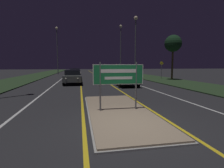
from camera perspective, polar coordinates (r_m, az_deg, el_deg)
name	(u,v)px	position (r m, az deg, el deg)	size (l,w,h in m)	color
ground_plane	(130,126)	(5.95, 5.99, -13.61)	(160.00, 160.00, 0.00)	#232326
median_island	(118,111)	(7.61, 2.09, -8.82)	(2.64, 6.87, 0.10)	#999993
verge_left	(20,80)	(26.63, -27.72, 1.27)	(5.00, 100.00, 0.08)	#23381E
verge_right	(153,78)	(27.76, 13.12, 1.99)	(5.00, 100.00, 0.08)	#23381E
centre_line_yellow_left	(80,77)	(30.43, -10.31, 2.35)	(0.12, 70.00, 0.01)	gold
centre_line_yellow_right	(98,77)	(30.58, -4.65, 2.45)	(0.12, 70.00, 0.01)	gold
lane_line_white_left	(64,77)	(30.54, -15.37, 2.24)	(0.12, 70.00, 0.01)	silver
lane_line_white_right	(113,76)	(30.98, 0.32, 2.51)	(0.12, 70.00, 0.01)	silver
edge_line_white_left	(45,77)	(30.94, -20.92, 2.10)	(0.10, 70.00, 0.01)	silver
edge_line_white_right	(129,76)	(31.68, 5.66, 2.57)	(0.10, 70.00, 0.01)	silver
highway_sign	(119,76)	(7.36, 2.14, 2.48)	(2.16, 0.07, 2.04)	#56565B
streetlight_left_far	(57,44)	(40.27, -17.49, 12.50)	(0.56, 0.56, 10.11)	#56565B
streetlight_right_near	(136,37)	(26.91, 7.69, 14.99)	(0.57, 0.57, 9.12)	#56565B
streetlight_right_far	(121,43)	(34.99, 2.85, 13.30)	(0.54, 0.54, 9.73)	#56565B
car_receding_0	(125,78)	(16.92, 4.43, 2.05)	(1.92, 4.30, 1.47)	#4C514C
car_receding_1	(106,73)	(28.10, -2.01, 3.69)	(1.93, 4.78, 1.43)	black
car_receding_2	(98,70)	(41.59, -4.48, 4.44)	(1.90, 4.47, 1.35)	silver
car_approaching_0	(73,76)	(19.21, -12.66, 2.43)	(1.91, 4.66, 1.49)	#4C514C
car_approaching_1	(75,73)	(28.59, -11.97, 3.59)	(1.87, 4.75, 1.47)	silver
warning_sign	(161,68)	(26.06, 15.85, 5.02)	(0.60, 0.06, 2.48)	#56565B
roadside_palm_right	(173,44)	(24.56, 19.32, 12.26)	(2.19, 2.19, 5.81)	#4C3823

